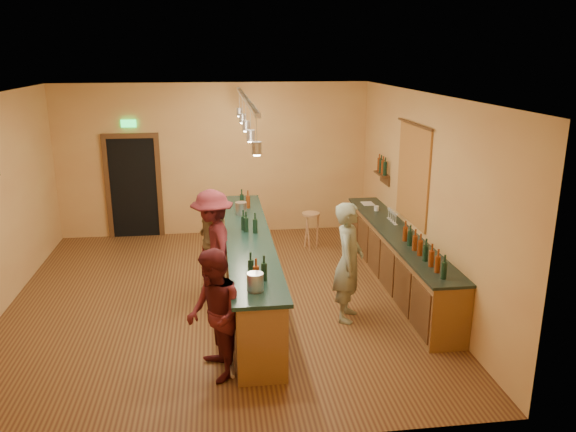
{
  "coord_description": "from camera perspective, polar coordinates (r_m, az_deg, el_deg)",
  "views": [
    {
      "loc": [
        0.01,
        -8.29,
        3.79
      ],
      "look_at": [
        1.13,
        0.2,
        1.28
      ],
      "focal_mm": 35.0,
      "sensor_mm": 36.0,
      "label": 1
    }
  ],
  "objects": [
    {
      "name": "tapestry",
      "position": [
        9.46,
        12.58,
        4.1
      ],
      "size": [
        0.03,
        1.4,
        1.6
      ],
      "primitive_type": "cube",
      "color": "maroon",
      "rests_on": "wall_right"
    },
    {
      "name": "customer_c",
      "position": [
        8.83,
        -7.61,
        -3.0
      ],
      "size": [
        0.88,
        1.26,
        1.78
      ],
      "primitive_type": "imported",
      "rotation": [
        0.0,
        0.0,
        -1.36
      ],
      "color": "#59191E",
      "rests_on": "floor"
    },
    {
      "name": "pendant_track",
      "position": [
        8.34,
        -4.31,
        10.72
      ],
      "size": [
        0.11,
        4.6,
        0.5
      ],
      "color": "silver",
      "rests_on": "ceiling"
    },
    {
      "name": "ceiling",
      "position": [
        8.31,
        -7.74,
        12.1
      ],
      "size": [
        6.5,
        7.0,
        0.02
      ],
      "primitive_type": "cube",
      "color": "silver",
      "rests_on": "wall_back"
    },
    {
      "name": "bottle_shelf",
      "position": [
        10.88,
        9.57,
        4.83
      ],
      "size": [
        0.17,
        0.55,
        0.54
      ],
      "color": "#533119",
      "rests_on": "wall_right"
    },
    {
      "name": "wall_front",
      "position": [
        5.26,
        -7.03,
        -8.4
      ],
      "size": [
        6.5,
        0.02,
        3.2
      ],
      "primitive_type": "cube",
      "color": "#C9864B",
      "rests_on": "floor"
    },
    {
      "name": "customer_b",
      "position": [
        9.07,
        -7.61,
        -2.62
      ],
      "size": [
        0.75,
        1.1,
        1.73
      ],
      "primitive_type": "imported",
      "rotation": [
        0.0,
        0.0,
        -1.21
      ],
      "color": "#997A51",
      "rests_on": "floor"
    },
    {
      "name": "bar_stool",
      "position": [
        11.12,
        2.34,
        -0.4
      ],
      "size": [
        0.36,
        0.36,
        0.74
      ],
      "rotation": [
        0.0,
        0.0,
        0.05
      ],
      "color": "#AC824D",
      "rests_on": "floor"
    },
    {
      "name": "doorway",
      "position": [
        12.18,
        -15.42,
        3.1
      ],
      "size": [
        1.15,
        0.09,
        2.48
      ],
      "color": "black",
      "rests_on": "wall_back"
    },
    {
      "name": "bartender",
      "position": [
        8.15,
        6.17,
        -4.66
      ],
      "size": [
        0.62,
        0.75,
        1.77
      ],
      "primitive_type": "imported",
      "rotation": [
        0.0,
        0.0,
        1.22
      ],
      "color": "gray",
      "rests_on": "floor"
    },
    {
      "name": "back_counter",
      "position": [
        9.56,
        11.04,
        -4.22
      ],
      "size": [
        0.6,
        4.55,
        1.27
      ],
      "color": "brown",
      "rests_on": "floor"
    },
    {
      "name": "tasting_bar",
      "position": [
        8.89,
        -3.99,
        -4.71
      ],
      "size": [
        0.73,
        5.1,
        1.38
      ],
      "color": "brown",
      "rests_on": "floor"
    },
    {
      "name": "customer_a",
      "position": [
        6.78,
        -7.52,
        -9.96
      ],
      "size": [
        0.77,
        0.9,
        1.61
      ],
      "primitive_type": "imported",
      "rotation": [
        0.0,
        0.0,
        -1.35
      ],
      "color": "#59191E",
      "rests_on": "floor"
    },
    {
      "name": "wall_back",
      "position": [
        11.99,
        -7.47,
        5.66
      ],
      "size": [
        6.5,
        0.02,
        3.2
      ],
      "primitive_type": "cube",
      "color": "#C9864B",
      "rests_on": "floor"
    },
    {
      "name": "floor",
      "position": [
        9.11,
        -6.97,
        -8.38
      ],
      "size": [
        7.0,
        7.0,
        0.0
      ],
      "primitive_type": "plane",
      "color": "#502917",
      "rests_on": "ground"
    },
    {
      "name": "wall_right",
      "position": [
        9.16,
        13.43,
        2.04
      ],
      "size": [
        0.02,
        7.0,
        3.2
      ],
      "primitive_type": "cube",
      "color": "#C9864B",
      "rests_on": "floor"
    }
  ]
}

